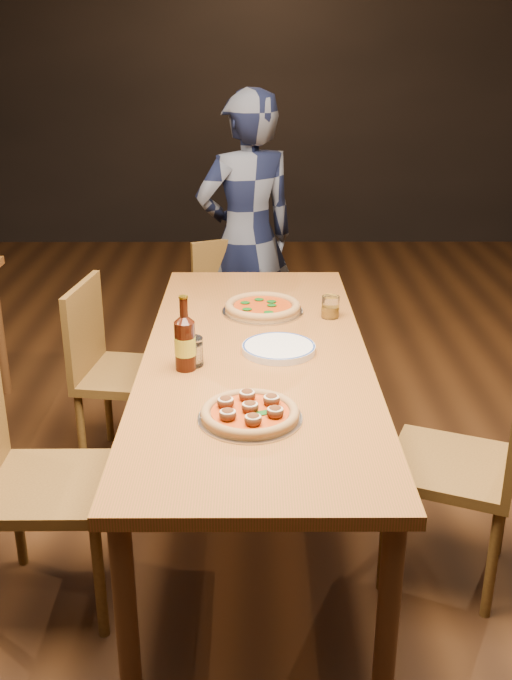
{
  "coord_description": "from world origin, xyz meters",
  "views": [
    {
      "loc": [
        -0.01,
        -2.49,
        1.8
      ],
      "look_at": [
        0.0,
        -0.05,
        0.82
      ],
      "focal_mm": 40.0,
      "sensor_mm": 36.0,
      "label": 1
    }
  ],
  "objects_px": {
    "chair_main_sw": "(130,373)",
    "beer_bottle": "(185,344)",
    "plate_stack": "(279,349)",
    "pizza_meatball": "(250,413)",
    "table_main": "(256,371)",
    "chair_end": "(240,318)",
    "pizza_margherita": "(263,307)",
    "water_glass": "(192,352)",
    "amber_glass": "(330,307)",
    "diner": "(247,240)",
    "chair_main_e": "(452,464)",
    "chair_main_nw": "(48,484)"
  },
  "relations": [
    {
      "from": "chair_main_e",
      "to": "pizza_margherita",
      "type": "height_order",
      "value": "chair_main_e"
    },
    {
      "from": "plate_stack",
      "to": "diner",
      "type": "height_order",
      "value": "diner"
    },
    {
      "from": "plate_stack",
      "to": "pizza_meatball",
      "type": "bearing_deg",
      "value": -101.11
    },
    {
      "from": "chair_main_e",
      "to": "beer_bottle",
      "type": "distance_m",
      "value": 1.0
    },
    {
      "from": "table_main",
      "to": "amber_glass",
      "type": "height_order",
      "value": "amber_glass"
    },
    {
      "from": "table_main",
      "to": "pizza_margherita",
      "type": "distance_m",
      "value": 0.44
    },
    {
      "from": "chair_main_e",
      "to": "plate_stack",
      "type": "bearing_deg",
      "value": -91.66
    },
    {
      "from": "chair_main_sw",
      "to": "water_glass",
      "type": "relative_size",
      "value": 8.8
    },
    {
      "from": "beer_bottle",
      "to": "diner",
      "type": "relative_size",
      "value": 0.16
    },
    {
      "from": "chair_end",
      "to": "amber_glass",
      "type": "relative_size",
      "value": 9.47
    },
    {
      "from": "diner",
      "to": "table_main",
      "type": "bearing_deg",
      "value": 67.1
    },
    {
      "from": "chair_main_nw",
      "to": "pizza_margherita",
      "type": "distance_m",
      "value": 1.13
    },
    {
      "from": "water_glass",
      "to": "pizza_meatball",
      "type": "bearing_deg",
      "value": -63.13
    },
    {
      "from": "amber_glass",
      "to": "chair_main_sw",
      "type": "bearing_deg",
      "value": 170.58
    },
    {
      "from": "chair_main_e",
      "to": "water_glass",
      "type": "xyz_separation_m",
      "value": [
        -0.89,
        0.15,
        0.36
      ]
    },
    {
      "from": "chair_main_nw",
      "to": "plate_stack",
      "type": "distance_m",
      "value": 0.91
    },
    {
      "from": "pizza_margherita",
      "to": "plate_stack",
      "type": "bearing_deg",
      "value": -82.85
    },
    {
      "from": "beer_bottle",
      "to": "amber_glass",
      "type": "relative_size",
      "value": 2.87
    },
    {
      "from": "chair_main_nw",
      "to": "amber_glass",
      "type": "bearing_deg",
      "value": -52.48
    },
    {
      "from": "plate_stack",
      "to": "chair_main_sw",
      "type": "bearing_deg",
      "value": 141.48
    },
    {
      "from": "beer_bottle",
      "to": "diner",
      "type": "xyz_separation_m",
      "value": [
        0.19,
        1.63,
        -0.06
      ]
    },
    {
      "from": "water_glass",
      "to": "diner",
      "type": "height_order",
      "value": "diner"
    },
    {
      "from": "chair_main_sw",
      "to": "pizza_margherita",
      "type": "distance_m",
      "value": 0.67
    },
    {
      "from": "diner",
      "to": "chair_end",
      "type": "bearing_deg",
      "value": 57.16
    },
    {
      "from": "chair_main_e",
      "to": "plate_stack",
      "type": "xyz_separation_m",
      "value": [
        -0.59,
        0.26,
        0.32
      ]
    },
    {
      "from": "pizza_margherita",
      "to": "amber_glass",
      "type": "xyz_separation_m",
      "value": [
        0.27,
        -0.06,
        0.02
      ]
    },
    {
      "from": "amber_glass",
      "to": "beer_bottle",
      "type": "bearing_deg",
      "value": -136.53
    },
    {
      "from": "pizza_margherita",
      "to": "diner",
      "type": "xyz_separation_m",
      "value": [
        -0.07,
        1.06,
        0.01
      ]
    },
    {
      "from": "chair_main_e",
      "to": "chair_main_sw",
      "type": "bearing_deg",
      "value": -99.68
    },
    {
      "from": "table_main",
      "to": "chair_end",
      "type": "height_order",
      "value": "chair_end"
    },
    {
      "from": "pizza_meatball",
      "to": "plate_stack",
      "type": "bearing_deg",
      "value": 78.89
    },
    {
      "from": "chair_main_sw",
      "to": "chair_end",
      "type": "height_order",
      "value": "chair_main_sw"
    },
    {
      "from": "pizza_margherita",
      "to": "amber_glass",
      "type": "relative_size",
      "value": 3.74
    },
    {
      "from": "pizza_meatball",
      "to": "diner",
      "type": "distance_m",
      "value": 2.0
    },
    {
      "from": "amber_glass",
      "to": "table_main",
      "type": "bearing_deg",
      "value": -128.97
    },
    {
      "from": "table_main",
      "to": "water_glass",
      "type": "xyz_separation_m",
      "value": [
        -0.22,
        -0.11,
        0.12
      ]
    },
    {
      "from": "table_main",
      "to": "chair_main_nw",
      "type": "relative_size",
      "value": 2.22
    },
    {
      "from": "chair_main_sw",
      "to": "chair_main_e",
      "type": "bearing_deg",
      "value": -113.89
    },
    {
      "from": "chair_main_e",
      "to": "beer_bottle",
      "type": "bearing_deg",
      "value": -74.63
    },
    {
      "from": "plate_stack",
      "to": "water_glass",
      "type": "height_order",
      "value": "water_glass"
    },
    {
      "from": "chair_main_nw",
      "to": "amber_glass",
      "type": "xyz_separation_m",
      "value": [
        0.98,
        0.76,
        0.34
      ]
    },
    {
      "from": "chair_main_sw",
      "to": "pizza_meatball",
      "type": "xyz_separation_m",
      "value": [
        0.53,
        -1.02,
        0.33
      ]
    },
    {
      "from": "table_main",
      "to": "chair_main_nw",
      "type": "bearing_deg",
      "value": -150.12
    },
    {
      "from": "chair_main_sw",
      "to": "beer_bottle",
      "type": "bearing_deg",
      "value": -146.46
    },
    {
      "from": "water_glass",
      "to": "amber_glass",
      "type": "bearing_deg",
      "value": 42.45
    },
    {
      "from": "table_main",
      "to": "pizza_margherita",
      "type": "xyz_separation_m",
      "value": [
        0.03,
        0.43,
        0.09
      ]
    },
    {
      "from": "pizza_margherita",
      "to": "water_glass",
      "type": "xyz_separation_m",
      "value": [
        -0.25,
        -0.54,
        0.03
      ]
    },
    {
      "from": "chair_main_sw",
      "to": "chair_main_e",
      "type": "relative_size",
      "value": 0.99
    },
    {
      "from": "water_glass",
      "to": "amber_glass",
      "type": "height_order",
      "value": "water_glass"
    },
    {
      "from": "chair_end",
      "to": "pizza_meatball",
      "type": "height_order",
      "value": "chair_end"
    }
  ]
}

